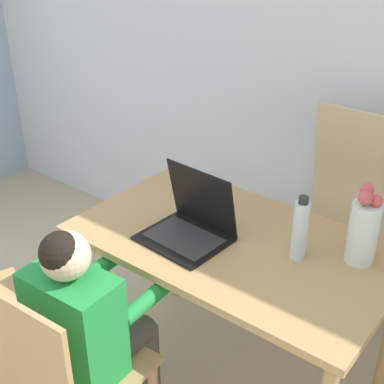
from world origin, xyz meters
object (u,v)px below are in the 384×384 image
laptop (191,222)px  flower_vase (364,229)px  person_seated (88,320)px  water_bottle (300,230)px  chair_occupied (66,379)px

laptop → flower_vase: 0.61m
person_seated → water_bottle: person_seated is taller
laptop → water_bottle: laptop is taller
chair_occupied → person_seated: bearing=-90.0°
chair_occupied → laptop: size_ratio=2.63×
water_bottle → flower_vase: bearing=31.7°
flower_vase → person_seated: bearing=-131.0°
flower_vase → water_bottle: (-0.18, -0.11, -0.02)m
person_seated → chair_occupied: bearing=90.0°
flower_vase → laptop: bearing=-157.5°
water_bottle → person_seated: bearing=-126.2°
chair_occupied → flower_vase: 1.10m
flower_vase → water_bottle: bearing=-148.3°
person_seated → water_bottle: 0.77m
chair_occupied → water_bottle: size_ratio=3.50×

